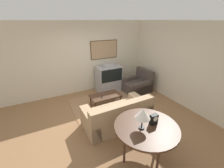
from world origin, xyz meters
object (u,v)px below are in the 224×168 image
object	(u,v)px
table_lamp	(143,114)
armchair	(138,85)
coffee_table	(105,96)
couch	(118,115)
console_table	(146,129)
mantel_clock	(154,119)
tv	(109,78)

from	to	relation	value
table_lamp	armchair	bearing A→B (deg)	54.58
table_lamp	coffee_table	bearing A→B (deg)	83.36
armchair	table_lamp	distance (m)	3.40
couch	coffee_table	bearing A→B (deg)	-97.57
coffee_table	console_table	size ratio (longest dim) A/B	0.78
coffee_table	mantel_clock	size ratio (longest dim) A/B	4.66
tv	armchair	size ratio (longest dim) A/B	1.05
tv	armchair	distance (m)	1.20
console_table	armchair	bearing A→B (deg)	56.34
tv	console_table	size ratio (longest dim) A/B	0.88
console_table	table_lamp	xyz separation A→B (m)	(-0.12, -0.00, 0.39)
couch	mantel_clock	world-z (taller)	mantel_clock
armchair	table_lamp	size ratio (longest dim) A/B	2.41
armchair	couch	bearing A→B (deg)	-55.08
tv	coffee_table	size ratio (longest dim) A/B	1.12
tv	mantel_clock	world-z (taller)	tv
couch	console_table	size ratio (longest dim) A/B	1.45
armchair	mantel_clock	distance (m)	3.20
coffee_table	table_lamp	xyz separation A→B (m)	(-0.26, -2.22, 0.77)
coffee_table	mantel_clock	bearing A→B (deg)	-89.22
tv	coffee_table	distance (m)	1.26
tv	couch	world-z (taller)	tv
tv	console_table	world-z (taller)	tv
coffee_table	armchair	bearing A→B (deg)	15.67
table_lamp	console_table	bearing A→B (deg)	0.79
coffee_table	table_lamp	bearing A→B (deg)	-96.64
couch	armchair	size ratio (longest dim) A/B	1.73
tv	coffee_table	bearing A→B (deg)	-121.06
coffee_table	console_table	distance (m)	2.25
table_lamp	mantel_clock	size ratio (longest dim) A/B	2.06
tv	coffee_table	xyz separation A→B (m)	(-0.65, -1.08, -0.15)
console_table	mantel_clock	world-z (taller)	mantel_clock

